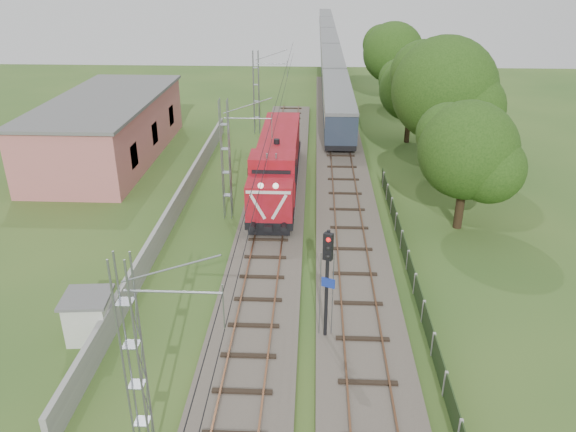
{
  "coord_description": "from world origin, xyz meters",
  "views": [
    {
      "loc": [
        2.61,
        -22.1,
        15.88
      ],
      "look_at": [
        1.22,
        7.56,
        2.2
      ],
      "focal_mm": 35.0,
      "sensor_mm": 36.0,
      "label": 1
    }
  ],
  "objects_px": {
    "signal_post": "(327,268)",
    "relay_hut": "(89,316)",
    "locomotive": "(277,163)",
    "coach_rake": "(329,44)"
  },
  "relations": [
    {
      "from": "signal_post",
      "to": "relay_hut",
      "type": "relative_size",
      "value": 2.44
    },
    {
      "from": "locomotive",
      "to": "relay_hut",
      "type": "height_order",
      "value": "locomotive"
    },
    {
      "from": "signal_post",
      "to": "relay_hut",
      "type": "distance_m",
      "value": 11.07
    },
    {
      "from": "locomotive",
      "to": "coach_rake",
      "type": "xyz_separation_m",
      "value": [
        5.0,
        61.67,
        0.19
      ]
    },
    {
      "from": "coach_rake",
      "to": "signal_post",
      "type": "xyz_separation_m",
      "value": [
        -1.68,
        -79.73,
        1.42
      ]
    },
    {
      "from": "locomotive",
      "to": "signal_post",
      "type": "height_order",
      "value": "signal_post"
    },
    {
      "from": "coach_rake",
      "to": "relay_hut",
      "type": "distance_m",
      "value": 80.81
    },
    {
      "from": "locomotive",
      "to": "coach_rake",
      "type": "relative_size",
      "value": 0.16
    },
    {
      "from": "locomotive",
      "to": "relay_hut",
      "type": "relative_size",
      "value": 7.41
    },
    {
      "from": "signal_post",
      "to": "relay_hut",
      "type": "xyz_separation_m",
      "value": [
        -10.72,
        -0.11,
        -2.74
      ]
    }
  ]
}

